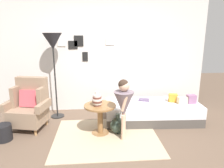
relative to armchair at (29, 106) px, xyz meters
name	(u,v)px	position (x,y,z in m)	size (l,w,h in m)	color
ground_plane	(107,153)	(1.42, -1.00, -0.44)	(12.00, 12.00, 0.00)	brown
gallery_wall	(102,55)	(1.42, 0.95, 0.86)	(4.80, 0.12, 2.60)	silver
rug	(106,137)	(1.44, -0.51, -0.43)	(1.80, 1.50, 0.01)	tan
armchair	(29,106)	(0.00, 0.00, 0.00)	(0.84, 0.70, 0.97)	tan
daybed	(152,112)	(2.42, 0.11, -0.24)	(1.93, 0.88, 0.40)	#4C4742
pillow_head	(191,99)	(3.19, 0.01, 0.05)	(0.17, 0.12, 0.17)	gray
pillow_mid	(182,100)	(3.00, -0.01, 0.03)	(0.18, 0.12, 0.14)	beige
pillow_back	(173,98)	(2.86, 0.13, 0.04)	(0.17, 0.12, 0.16)	orange
side_table	(100,113)	(1.34, -0.36, -0.05)	(0.57, 0.57, 0.55)	olive
vase_striped	(97,100)	(1.29, -0.38, 0.21)	(0.18, 0.18, 0.26)	brown
floor_lamp	(53,45)	(0.42, 0.50, 1.12)	(0.39, 0.39, 1.79)	black
person_child	(124,102)	(1.73, -0.58, 0.23)	(0.34, 0.34, 1.06)	#D8AD8E
book_on_daybed	(144,100)	(2.28, 0.25, -0.02)	(0.22, 0.16, 0.03)	#5F4E6D
demijohn_near	(118,125)	(1.65, -0.36, -0.29)	(0.29, 0.29, 0.37)	#2D3D33
magazine_basket	(3,133)	(-0.32, -0.47, -0.30)	(0.28, 0.28, 0.28)	black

